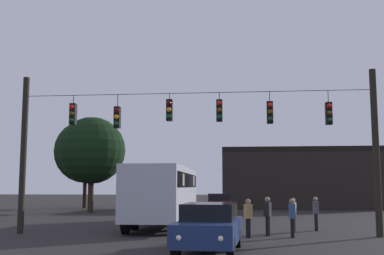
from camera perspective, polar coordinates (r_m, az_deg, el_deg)
ground_plane at (r=33.61m, az=2.35°, el=-10.49°), size 168.00×168.00×0.00m
overhead_signal_span at (r=20.82m, az=0.20°, el=-1.26°), size 15.60×0.44×7.00m
city_bus at (r=25.36m, az=-3.27°, el=-7.41°), size 2.73×11.05×3.00m
car_near_right at (r=15.49m, az=2.08°, el=-11.66°), size 2.05×4.42×1.52m
car_far_left at (r=36.21m, az=3.20°, el=-8.97°), size 2.06×4.42×1.52m
pedestrian_crossing_left at (r=23.49m, az=14.49°, el=-9.64°), size 0.24×0.36×1.57m
pedestrian_crossing_center at (r=20.20m, az=11.80°, el=-10.22°), size 0.24×0.36×1.55m
pedestrian_crossing_right at (r=20.65m, az=8.96°, el=-10.10°), size 0.35×0.42×1.61m
pedestrian_near_bus at (r=22.47m, az=11.94°, el=-9.90°), size 0.31×0.40×1.54m
pedestrian_trailing at (r=19.83m, az=6.68°, el=-10.38°), size 0.36×0.42×1.55m
corner_building at (r=47.87m, az=12.99°, el=-5.92°), size 15.20×8.43×5.60m
tree_left_silhouette at (r=39.47m, az=-11.81°, el=-2.68°), size 5.38×5.38×7.62m
tree_behind_building at (r=47.31m, az=-12.49°, el=-2.80°), size 6.01×6.01×8.38m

